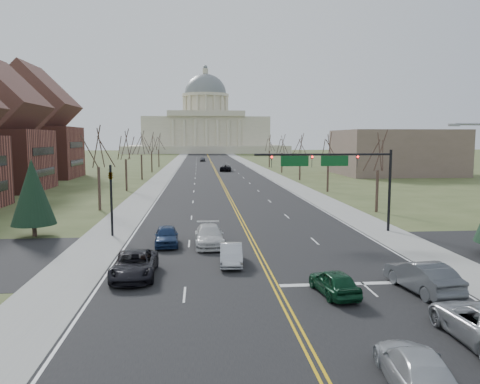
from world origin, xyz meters
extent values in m
plane|color=#3F4C26|center=(0.00, 0.00, 0.00)|extent=(600.00, 600.00, 0.00)
cube|color=black|center=(0.00, 110.00, 0.01)|extent=(20.00, 380.00, 0.01)
cube|color=black|center=(0.00, 6.00, 0.01)|extent=(120.00, 14.00, 0.01)
cube|color=gray|center=(-12.00, 110.00, 0.01)|extent=(4.00, 380.00, 0.03)
cube|color=gray|center=(12.00, 110.00, 0.01)|extent=(4.00, 380.00, 0.03)
cube|color=gold|center=(0.00, 110.00, 0.01)|extent=(0.42, 380.00, 0.01)
cube|color=silver|center=(-9.80, 110.00, 0.01)|extent=(0.15, 380.00, 0.01)
cube|color=silver|center=(9.80, 110.00, 0.01)|extent=(0.15, 380.00, 0.01)
cube|color=silver|center=(5.00, -1.00, 0.01)|extent=(9.50, 0.50, 0.01)
cube|color=beige|center=(0.00, 250.00, 2.00)|extent=(90.00, 60.00, 4.00)
cube|color=beige|center=(0.00, 250.00, 12.00)|extent=(70.00, 40.00, 16.00)
cube|color=beige|center=(0.00, 229.50, 21.50)|extent=(42.00, 3.00, 3.00)
cylinder|color=beige|center=(0.00, 250.00, 26.00)|extent=(24.00, 24.00, 12.00)
cylinder|color=beige|center=(0.00, 250.00, 32.80)|extent=(27.00, 27.00, 1.60)
ellipsoid|color=slate|center=(0.00, 250.00, 33.60)|extent=(24.00, 24.00, 22.80)
cylinder|color=beige|center=(0.00, 250.00, 46.50)|extent=(3.20, 3.20, 3.00)
sphere|color=slate|center=(0.00, 250.00, 48.80)|extent=(2.40, 2.40, 2.40)
cylinder|color=black|center=(12.50, 13.50, 3.60)|extent=(0.24, 0.24, 7.20)
cylinder|color=black|center=(6.50, 13.50, 6.80)|extent=(12.00, 0.18, 0.18)
imported|color=black|center=(9.50, 13.50, 6.25)|extent=(0.35, 0.40, 1.10)
sphere|color=#FF0C0C|center=(9.50, 13.35, 6.60)|extent=(0.18, 0.18, 0.18)
imported|color=black|center=(5.50, 13.50, 6.25)|extent=(0.35, 0.40, 1.10)
sphere|color=#FF0C0C|center=(5.50, 13.35, 6.60)|extent=(0.18, 0.18, 0.18)
imported|color=black|center=(2.00, 13.50, 6.25)|extent=(0.35, 0.40, 1.10)
sphere|color=#FF0C0C|center=(2.00, 13.35, 6.60)|extent=(0.18, 0.18, 0.18)
cube|color=#0C4C1E|center=(7.50, 13.50, 6.25)|extent=(2.40, 0.12, 0.90)
cube|color=#0C4C1E|center=(4.00, 13.50, 6.25)|extent=(2.40, 0.12, 0.90)
cylinder|color=black|center=(-11.50, 13.50, 3.00)|extent=(0.20, 0.20, 6.00)
imported|color=black|center=(-11.50, 13.50, 5.20)|extent=(0.32, 0.36, 0.99)
cylinder|color=gray|center=(11.80, 0.00, 9.00)|extent=(2.40, 0.14, 0.14)
cube|color=gray|center=(10.50, 0.00, 8.95)|extent=(0.60, 0.25, 0.15)
cylinder|color=#33241E|center=(15.50, 24.00, 2.34)|extent=(0.32, 0.32, 4.68)
cylinder|color=#33241E|center=(-15.50, 28.00, 2.48)|extent=(0.32, 0.32, 4.95)
cylinder|color=#33241E|center=(15.50, 44.00, 2.34)|extent=(0.32, 0.32, 4.68)
cylinder|color=#33241E|center=(-15.50, 48.00, 2.48)|extent=(0.32, 0.32, 4.95)
cylinder|color=#33241E|center=(15.50, 64.00, 2.34)|extent=(0.32, 0.32, 4.68)
cylinder|color=#33241E|center=(-15.50, 68.00, 2.48)|extent=(0.32, 0.32, 4.95)
cylinder|color=#33241E|center=(15.50, 84.00, 2.34)|extent=(0.32, 0.32, 4.68)
cylinder|color=#33241E|center=(-15.50, 88.00, 2.48)|extent=(0.32, 0.32, 4.95)
cylinder|color=#33241E|center=(15.50, 104.00, 2.34)|extent=(0.32, 0.32, 4.68)
cylinder|color=#33241E|center=(-15.50, 108.00, 2.48)|extent=(0.32, 0.32, 4.95)
cylinder|color=#33241E|center=(-18.00, 14.00, 0.50)|extent=(0.36, 0.36, 1.00)
cone|color=black|center=(-18.00, 14.00, 3.75)|extent=(3.64, 3.64, 5.50)
cube|color=black|center=(-28.45, 50.00, 2.85)|extent=(0.10, 9.80, 1.20)
cube|color=black|center=(-28.45, 50.00, 6.17)|extent=(0.10, 9.80, 1.20)
cube|color=brown|center=(-38.00, 74.00, 5.25)|extent=(17.00, 14.00, 10.50)
cube|color=#4F2F27|center=(-38.00, 74.00, 14.75)|extent=(17.00, 14.28, 17.00)
cube|color=black|center=(-29.45, 74.00, 3.15)|extent=(0.10, 9.80, 1.20)
cube|color=black|center=(-29.45, 74.00, 6.83)|extent=(0.10, 9.80, 1.20)
cube|color=brown|center=(40.00, 76.00, 5.00)|extent=(25.00, 20.00, 10.00)
imported|color=#0C361F|center=(2.83, -2.72, 0.69)|extent=(2.11, 4.17, 1.36)
imported|color=#474A4E|center=(7.67, -2.63, 0.85)|extent=(2.46, 5.27, 1.67)
imported|color=#ABAEB3|center=(2.85, -12.02, 0.70)|extent=(2.56, 4.99, 1.39)
imported|color=#ABADB3|center=(-2.14, 3.69, 0.68)|extent=(1.64, 4.11, 1.33)
imported|color=black|center=(-8.03, 1.40, 0.76)|extent=(2.53, 5.41, 1.50)
imported|color=silver|center=(-3.45, 9.19, 0.78)|extent=(2.23, 5.32, 1.54)
imported|color=navy|center=(-6.72, 9.61, 0.76)|extent=(2.03, 4.48, 1.49)
imported|color=black|center=(2.45, 90.19, 0.82)|extent=(3.28, 6.05, 1.61)
imported|color=#55575E|center=(-2.87, 140.21, 0.81)|extent=(2.06, 4.74, 1.59)
camera|label=1|loc=(-4.17, -25.98, 8.20)|focal=35.00mm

